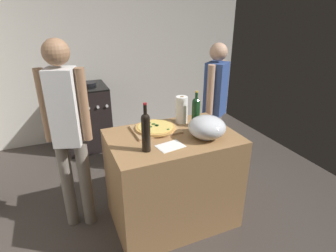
{
  "coord_description": "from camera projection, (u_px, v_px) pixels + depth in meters",
  "views": [
    {
      "loc": [
        -0.93,
        -1.3,
        1.9
      ],
      "look_at": [
        -0.05,
        0.76,
        0.94
      ],
      "focal_mm": 29.37,
      "sensor_mm": 36.0,
      "label": 1
    }
  ],
  "objects": [
    {
      "name": "person_in_red",
      "position": [
        215.0,
        104.0,
        3.1
      ],
      "size": [
        0.33,
        0.29,
        1.57
      ],
      "color": "slate",
      "rests_on": "ground_plane"
    },
    {
      "name": "ground_plane",
      "position": [
        150.0,
        175.0,
        3.4
      ],
      "size": [
        4.19,
        3.48,
        0.02
      ],
      "primitive_type": "cube",
      "color": "#3F3833"
    },
    {
      "name": "paper_towel_roll",
      "position": [
        182.0,
        110.0,
        2.59
      ],
      "size": [
        0.11,
        0.11,
        0.26
      ],
      "color": "white",
      "rests_on": "counter"
    },
    {
      "name": "cutting_board",
      "position": [
        155.0,
        129.0,
        2.46
      ],
      "size": [
        0.4,
        0.32,
        0.02
      ],
      "primitive_type": "cube",
      "color": "tan",
      "rests_on": "counter"
    },
    {
      "name": "recipe_sheet",
      "position": [
        170.0,
        146.0,
        2.18
      ],
      "size": [
        0.23,
        0.18,
        0.0
      ],
      "primitive_type": "cube",
      "rotation": [
        0.0,
        0.0,
        0.17
      ],
      "color": "white",
      "rests_on": "counter"
    },
    {
      "name": "stove",
      "position": [
        87.0,
        117.0,
        3.94
      ],
      "size": [
        0.6,
        0.63,
        0.95
      ],
      "color": "black",
      "rests_on": "ground_plane"
    },
    {
      "name": "wine_bottle_green",
      "position": [
        196.0,
        111.0,
        2.5
      ],
      "size": [
        0.07,
        0.07,
        0.33
      ],
      "color": "#143819",
      "rests_on": "counter"
    },
    {
      "name": "counter",
      "position": [
        172.0,
        179.0,
        2.54
      ],
      "size": [
        1.1,
        0.76,
        0.89
      ],
      "primitive_type": "cube",
      "color": "#9E7247",
      "rests_on": "ground_plane"
    },
    {
      "name": "person_in_stripes",
      "position": [
        68.0,
        128.0,
        2.27
      ],
      "size": [
        0.37,
        0.26,
        1.7
      ],
      "color": "slate",
      "rests_on": "ground_plane"
    },
    {
      "name": "kitchen_wall_rear",
      "position": [
        115.0,
        51.0,
        4.14
      ],
      "size": [
        4.19,
        0.1,
        2.6
      ],
      "primitive_type": "cube",
      "color": "#BCB7AD",
      "rests_on": "ground_plane"
    },
    {
      "name": "mixing_bowl",
      "position": [
        207.0,
        127.0,
        2.29
      ],
      "size": [
        0.32,
        0.32,
        0.19
      ],
      "color": "#B2B2B7",
      "rests_on": "counter"
    },
    {
      "name": "pizza",
      "position": [
        155.0,
        127.0,
        2.45
      ],
      "size": [
        0.36,
        0.36,
        0.03
      ],
      "color": "tan",
      "rests_on": "cutting_board"
    },
    {
      "name": "wine_bottle_clear",
      "position": [
        146.0,
        131.0,
        2.05
      ],
      "size": [
        0.07,
        0.07,
        0.39
      ],
      "color": "black",
      "rests_on": "counter"
    }
  ]
}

